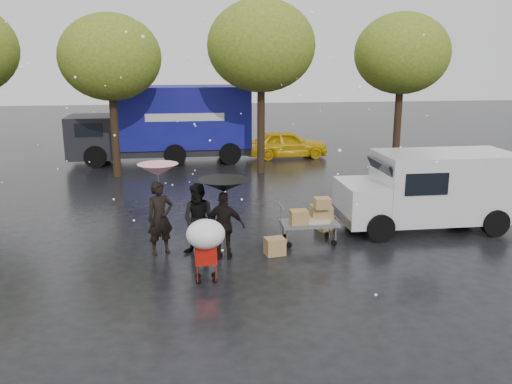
{
  "coord_description": "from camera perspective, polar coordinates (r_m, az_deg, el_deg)",
  "views": [
    {
      "loc": [
        -0.81,
        -12.47,
        4.84
      ],
      "look_at": [
        1.05,
        1.0,
        1.42
      ],
      "focal_mm": 38.0,
      "sensor_mm": 36.0,
      "label": 1
    }
  ],
  "objects": [
    {
      "name": "vendor_cart",
      "position": [
        14.37,
        5.95,
        -2.6
      ],
      "size": [
        1.52,
        0.8,
        1.27
      ],
      "color": "slate",
      "rests_on": "ground"
    },
    {
      "name": "person_black",
      "position": [
        13.18,
        -3.35,
        -3.57
      ],
      "size": [
        1.06,
        0.64,
        1.69
      ],
      "primitive_type": "imported",
      "rotation": [
        0.0,
        0.0,
        2.9
      ],
      "color": "black",
      "rests_on": "ground"
    },
    {
      "name": "box_ground_far",
      "position": [
        15.68,
        7.28,
        -3.25
      ],
      "size": [
        0.6,
        0.54,
        0.38
      ],
      "primitive_type": "cube",
      "rotation": [
        0.0,
        0.0,
        0.41
      ],
      "color": "olive",
      "rests_on": "ground"
    },
    {
      "name": "yellow_taxi",
      "position": [
        26.59,
        3.22,
        5.09
      ],
      "size": [
        4.04,
        1.74,
        1.36
      ],
      "primitive_type": "imported",
      "rotation": [
        0.0,
        0.0,
        1.61
      ],
      "color": "#E0AF0B",
      "rests_on": "ground"
    },
    {
      "name": "umbrella_black",
      "position": [
        12.91,
        -3.42,
        0.69
      ],
      "size": [
        1.23,
        1.23,
        2.0
      ],
      "color": "#4C4C4C",
      "rests_on": "ground"
    },
    {
      "name": "shopping_cart",
      "position": [
        11.7,
        -5.32,
        -4.78
      ],
      "size": [
        0.84,
        0.84,
        1.46
      ],
      "color": "#B8130A",
      "rests_on": "ground"
    },
    {
      "name": "person_middle",
      "position": [
        13.46,
        -5.97,
        -2.93
      ],
      "size": [
        1.09,
        0.98,
        1.83
      ],
      "primitive_type": "imported",
      "rotation": [
        0.0,
        0.0,
        -0.4
      ],
      "color": "black",
      "rests_on": "ground"
    },
    {
      "name": "white_van",
      "position": [
        16.24,
        17.92,
        0.32
      ],
      "size": [
        4.91,
        2.18,
        2.2
      ],
      "color": "silver",
      "rests_on": "ground"
    },
    {
      "name": "ground",
      "position": [
        13.4,
        -3.89,
        -7.1
      ],
      "size": [
        90.0,
        90.0,
        0.0
      ],
      "primitive_type": "plane",
      "color": "black",
      "rests_on": "ground"
    },
    {
      "name": "person_pink",
      "position": [
        13.7,
        -10.06,
        -2.71
      ],
      "size": [
        0.8,
        0.68,
        1.86
      ],
      "primitive_type": "imported",
      "rotation": [
        0.0,
        0.0,
        0.41
      ],
      "color": "black",
      "rests_on": "ground"
    },
    {
      "name": "umbrella_pink",
      "position": [
        13.4,
        -10.28,
        2.28
      ],
      "size": [
        1.0,
        1.0,
        2.3
      ],
      "color": "#4C4C4C",
      "rests_on": "ground"
    },
    {
      "name": "tree_row",
      "position": [
        22.47,
        -7.2,
        14.48
      ],
      "size": [
        21.6,
        4.4,
        7.12
      ],
      "color": "black",
      "rests_on": "ground"
    },
    {
      "name": "box_ground_near",
      "position": [
        13.63,
        1.99,
        -5.73
      ],
      "size": [
        0.54,
        0.46,
        0.43
      ],
      "primitive_type": "cube",
      "rotation": [
        0.0,
        0.0,
        0.18
      ],
      "color": "olive",
      "rests_on": "ground"
    },
    {
      "name": "blue_truck",
      "position": [
        25.77,
        -9.35,
        7.06
      ],
      "size": [
        8.3,
        2.6,
        3.5
      ],
      "color": "navy",
      "rests_on": "ground"
    }
  ]
}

